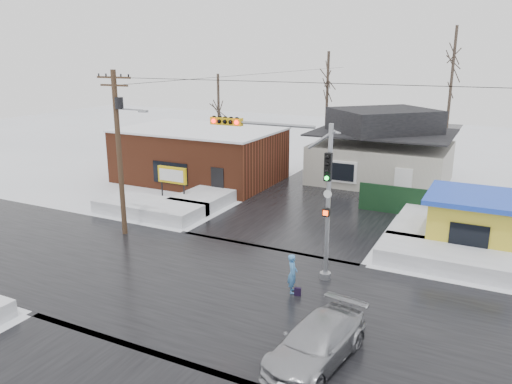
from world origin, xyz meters
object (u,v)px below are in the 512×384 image
at_px(marquee_sign, 172,176).
at_px(kiosk, 472,221).
at_px(pedestrian, 293,274).
at_px(car, 316,343).
at_px(utility_pole, 120,144).
at_px(traffic_signal, 295,177).

relative_size(marquee_sign, kiosk, 0.55).
xyz_separation_m(pedestrian, car, (2.60, -4.20, -0.17)).
bearing_deg(car, utility_pole, 162.81).
relative_size(pedestrian, car, 0.36).
relative_size(traffic_signal, kiosk, 1.52).
bearing_deg(traffic_signal, utility_pole, 177.05).
xyz_separation_m(marquee_sign, pedestrian, (12.19, -8.39, -1.07)).
bearing_deg(kiosk, marquee_sign, -178.45).
distance_m(kiosk, car, 13.63).
relative_size(kiosk, car, 0.97).
xyz_separation_m(traffic_signal, pedestrian, (0.76, -1.87, -3.68)).
distance_m(traffic_signal, utility_pole, 10.39).
xyz_separation_m(marquee_sign, car, (14.79, -12.59, -1.23)).
height_order(kiosk, pedestrian, kiosk).
xyz_separation_m(traffic_signal, kiosk, (7.07, 7.03, -3.08)).
bearing_deg(marquee_sign, kiosk, 1.55).
bearing_deg(utility_pole, kiosk, 20.44).
height_order(marquee_sign, pedestrian, marquee_sign).
distance_m(marquee_sign, pedestrian, 14.84).
bearing_deg(pedestrian, car, -170.22).
height_order(utility_pole, kiosk, utility_pole).
height_order(traffic_signal, utility_pole, utility_pole).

